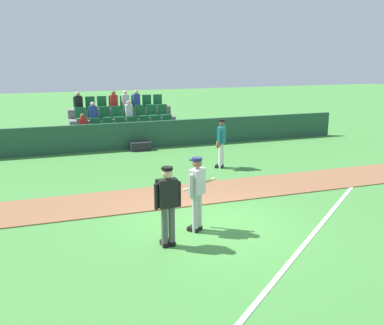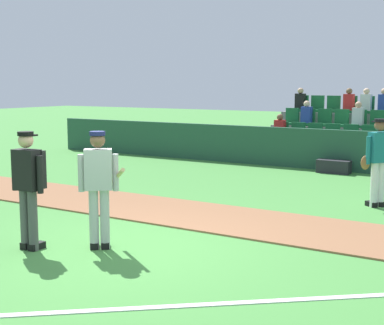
{
  "view_description": "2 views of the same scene",
  "coord_description": "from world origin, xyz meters",
  "px_view_note": "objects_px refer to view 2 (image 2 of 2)",
  "views": [
    {
      "loc": [
        -3.56,
        -9.08,
        4.02
      ],
      "look_at": [
        0.3,
        2.05,
        1.06
      ],
      "focal_mm": 40.64,
      "sensor_mm": 36.0,
      "label": 1
    },
    {
      "loc": [
        5.16,
        -6.5,
        2.45
      ],
      "look_at": [
        -0.0,
        1.82,
        1.09
      ],
      "focal_mm": 53.39,
      "sensor_mm": 36.0,
      "label": 2
    }
  ],
  "objects_px": {
    "runner_teal_jersey": "(378,159)",
    "equipment_bag": "(334,167)",
    "batter_grey_jersey": "(99,185)",
    "umpire_home_plate": "(29,183)"
  },
  "relations": [
    {
      "from": "umpire_home_plate",
      "to": "runner_teal_jersey",
      "type": "height_order",
      "value": "same"
    },
    {
      "from": "runner_teal_jersey",
      "to": "equipment_bag",
      "type": "distance_m",
      "value": 4.41
    },
    {
      "from": "umpire_home_plate",
      "to": "equipment_bag",
      "type": "xyz_separation_m",
      "value": [
        1.52,
        9.5,
        -0.82
      ]
    },
    {
      "from": "runner_teal_jersey",
      "to": "equipment_bag",
      "type": "bearing_deg",
      "value": 118.87
    },
    {
      "from": "batter_grey_jersey",
      "to": "umpire_home_plate",
      "type": "bearing_deg",
      "value": -146.59
    },
    {
      "from": "runner_teal_jersey",
      "to": "equipment_bag",
      "type": "height_order",
      "value": "runner_teal_jersey"
    },
    {
      "from": "umpire_home_plate",
      "to": "runner_teal_jersey",
      "type": "xyz_separation_m",
      "value": [
        3.61,
        5.7,
        -0.04
      ]
    },
    {
      "from": "batter_grey_jersey",
      "to": "runner_teal_jersey",
      "type": "relative_size",
      "value": 1.0
    },
    {
      "from": "batter_grey_jersey",
      "to": "runner_teal_jersey",
      "type": "xyz_separation_m",
      "value": [
        2.75,
        5.14,
        -0.01
      ]
    },
    {
      "from": "batter_grey_jersey",
      "to": "equipment_bag",
      "type": "relative_size",
      "value": 1.96
    }
  ]
}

